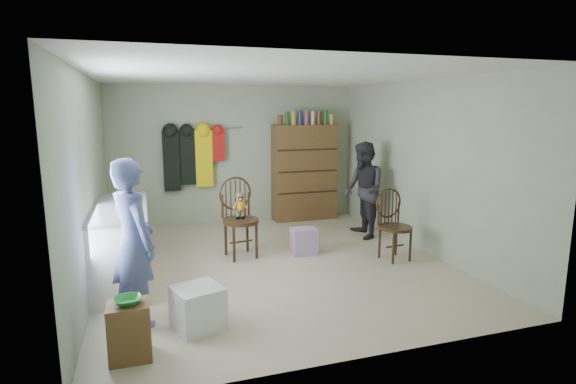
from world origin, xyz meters
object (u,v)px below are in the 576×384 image
object	(u,v)px
dresser	(304,172)
chair_far	(393,222)
counter	(121,243)
chair_front	(239,213)

from	to	relation	value
dresser	chair_far	bearing A→B (deg)	-81.41
counter	chair_front	world-z (taller)	chair_front
counter	chair_far	bearing A→B (deg)	-4.53
chair_front	counter	bearing A→B (deg)	-171.47
chair_front	dresser	xyz separation A→B (m)	(1.64, 1.80, 0.29)
chair_far	dresser	distance (m)	2.64
chair_front	dresser	bearing A→B (deg)	38.72
counter	dresser	world-z (taller)	dresser
chair_far	dresser	xyz separation A→B (m)	(-0.39, 2.58, 0.38)
dresser	chair_front	bearing A→B (deg)	-132.24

